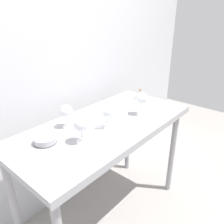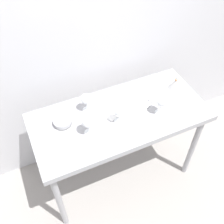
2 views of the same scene
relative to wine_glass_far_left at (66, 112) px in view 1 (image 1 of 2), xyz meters
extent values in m
plane|color=gray|center=(0.22, -0.15, -1.02)|extent=(6.00, 6.00, 0.00)
cube|color=silver|center=(0.22, 0.34, 0.28)|extent=(3.80, 0.04, 2.60)
cube|color=#96969B|center=(0.22, -0.15, -0.14)|extent=(1.40, 0.64, 0.04)
cube|color=#96969B|center=(0.22, -0.48, -0.14)|extent=(1.40, 0.01, 0.05)
cylinder|color=#96969B|center=(0.86, -0.41, -0.59)|extent=(0.05, 0.05, 0.86)
cylinder|color=#96969B|center=(-0.42, 0.11, -0.59)|extent=(0.05, 0.05, 0.86)
cylinder|color=#96969B|center=(0.86, 0.11, -0.59)|extent=(0.05, 0.05, 0.86)
cylinder|color=white|center=(0.00, 0.00, -0.12)|extent=(0.07, 0.07, 0.00)
cylinder|color=white|center=(0.00, 0.00, -0.07)|extent=(0.01, 0.01, 0.08)
sphere|color=white|center=(0.00, 0.00, 0.01)|extent=(0.08, 0.08, 0.08)
cylinder|color=maroon|center=(0.00, 0.00, -0.01)|extent=(0.06, 0.06, 0.03)
cylinder|color=white|center=(-0.07, -0.22, -0.12)|extent=(0.07, 0.07, 0.00)
cylinder|color=white|center=(-0.07, -0.22, -0.07)|extent=(0.01, 0.01, 0.08)
sphere|color=white|center=(-0.07, -0.22, 0.01)|extent=(0.09, 0.09, 0.09)
cylinder|color=maroon|center=(-0.07, -0.22, -0.01)|extent=(0.07, 0.07, 0.02)
cylinder|color=white|center=(0.51, -0.27, -0.12)|extent=(0.07, 0.07, 0.00)
cylinder|color=white|center=(0.51, -0.27, -0.07)|extent=(0.01, 0.01, 0.09)
sphere|color=white|center=(0.51, -0.27, 0.02)|extent=(0.09, 0.09, 0.09)
cylinder|color=maroon|center=(0.51, -0.27, 0.00)|extent=(0.06, 0.06, 0.02)
cylinder|color=white|center=(0.18, -0.21, -0.12)|extent=(0.07, 0.07, 0.00)
cylinder|color=white|center=(0.18, -0.21, -0.07)|extent=(0.01, 0.01, 0.08)
sphere|color=white|center=(0.18, -0.21, 0.01)|extent=(0.08, 0.08, 0.08)
cylinder|color=maroon|center=(0.18, -0.21, -0.01)|extent=(0.06, 0.06, 0.02)
cube|color=white|center=(0.39, -0.08, -0.11)|extent=(0.24, 0.28, 0.01)
cube|color=white|center=(0.54, -0.02, -0.11)|extent=(0.24, 0.28, 0.01)
cube|color=#3F3F47|center=(0.47, -0.05, -0.11)|extent=(0.10, 0.22, 0.01)
cube|color=white|center=(0.15, -0.05, -0.12)|extent=(0.27, 0.31, 0.00)
cylinder|color=#4C4C4C|center=(-0.22, -0.06, -0.11)|extent=(0.14, 0.14, 0.01)
cylinder|color=#B7B7BC|center=(-0.22, -0.06, -0.09)|extent=(0.13, 0.13, 0.03)
torus|color=#B7B7BC|center=(-0.22, -0.06, -0.08)|extent=(0.14, 0.14, 0.01)
cone|color=#B5B5B5|center=(0.78, -0.07, -0.07)|extent=(0.11, 0.11, 0.09)
cylinder|color=#C17F4C|center=(0.78, -0.07, -0.02)|extent=(0.02, 0.02, 0.01)
cone|color=#B5B5B5|center=(0.78, -0.07, 0.00)|extent=(0.02, 0.02, 0.03)
camera|label=1|loc=(-0.84, -1.14, 0.61)|focal=35.89mm
camera|label=2|loc=(-0.42, -1.41, 1.44)|focal=42.86mm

